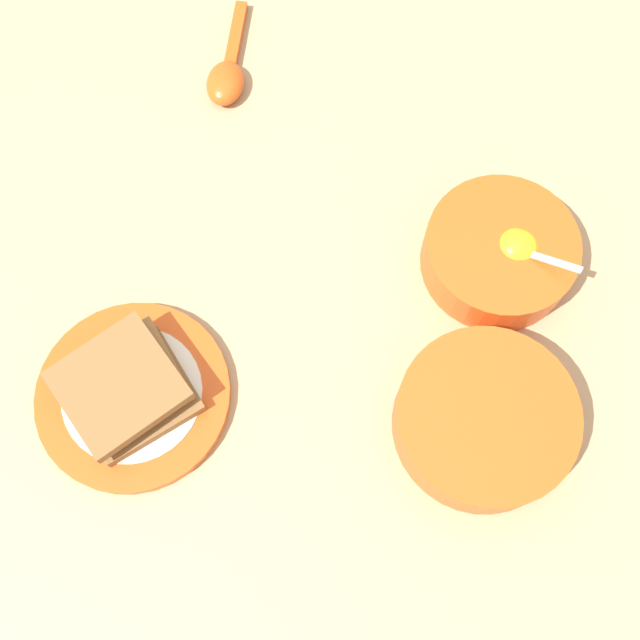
# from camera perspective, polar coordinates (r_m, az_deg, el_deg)

# --- Properties ---
(ground_plane) EXTENTS (3.00, 3.00, 0.00)m
(ground_plane) POSITION_cam_1_polar(r_m,az_deg,el_deg) (0.85, -0.74, 5.78)
(ground_plane) COLOR tan
(egg_bowl) EXTENTS (0.16, 0.16, 0.08)m
(egg_bowl) POSITION_cam_1_polar(r_m,az_deg,el_deg) (0.84, 13.53, 5.20)
(egg_bowl) COLOR #DB5119
(egg_bowl) RESTS_ON ground_plane
(toast_plate) EXTENTS (0.20, 0.20, 0.01)m
(toast_plate) POSITION_cam_1_polar(r_m,az_deg,el_deg) (0.81, -14.03, -5.58)
(toast_plate) COLOR #DB5119
(toast_plate) RESTS_ON ground_plane
(toast_sandwich) EXTENTS (0.16, 0.15, 0.04)m
(toast_sandwich) POSITION_cam_1_polar(r_m,az_deg,el_deg) (0.78, -14.61, -5.04)
(toast_sandwich) COLOR brown
(toast_sandwich) RESTS_ON toast_plate
(soup_spoon) EXTENTS (0.05, 0.16, 0.03)m
(soup_spoon) POSITION_cam_1_polar(r_m,az_deg,el_deg) (0.96, -7.07, 18.10)
(soup_spoon) COLOR #DB5119
(soup_spoon) RESTS_ON ground_plane
(congee_bowl) EXTENTS (0.18, 0.18, 0.06)m
(congee_bowl) POSITION_cam_1_polar(r_m,az_deg,el_deg) (0.77, 12.43, -7.39)
(congee_bowl) COLOR #DB5119
(congee_bowl) RESTS_ON ground_plane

